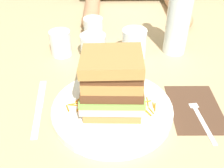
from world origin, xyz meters
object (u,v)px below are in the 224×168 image
at_px(fork, 199,114).
at_px(juice_glass, 134,45).
at_px(empty_tumbler_1, 61,43).
at_px(knife, 39,108).
at_px(empty_tumbler_0, 93,29).
at_px(empty_tumbler_2, 93,47).
at_px(main_plate, 112,109).
at_px(napkin_dark, 195,108).
at_px(water_bottle, 179,18).
at_px(sandwich, 112,83).

height_order(fork, juice_glass, juice_glass).
xyz_separation_m(fork, empty_tumbler_1, (-0.34, 0.27, 0.03)).
distance_m(knife, empty_tumbler_0, 0.37).
distance_m(juice_glass, empty_tumbler_2, 0.12).
height_order(fork, empty_tumbler_1, empty_tumbler_1).
height_order(main_plate, napkin_dark, main_plate).
distance_m(empty_tumbler_0, empty_tumbler_2, 0.12).
relative_size(napkin_dark, empty_tumbler_2, 2.23).
bearing_deg(knife, fork, -4.45).
bearing_deg(water_bottle, napkin_dark, -90.90).
height_order(main_plate, knife, main_plate).
xyz_separation_m(napkin_dark, juice_glass, (-0.12, 0.24, 0.04)).
relative_size(main_plate, empty_tumbler_1, 3.59).
height_order(empty_tumbler_0, empty_tumbler_2, empty_tumbler_2).
distance_m(knife, empty_tumbler_2, 0.26).
bearing_deg(fork, water_bottle, 89.62).
bearing_deg(empty_tumbler_1, sandwich, -60.38).
bearing_deg(knife, empty_tumbler_0, 71.77).
bearing_deg(main_plate, fork, -4.11).
bearing_deg(knife, sandwich, -5.05).
distance_m(napkin_dark, empty_tumbler_0, 0.43).
relative_size(sandwich, knife, 0.70).
relative_size(main_plate, fork, 1.63).
bearing_deg(empty_tumbler_0, empty_tumbler_2, -87.81).
bearing_deg(empty_tumbler_1, empty_tumbler_0, 47.46).
distance_m(main_plate, empty_tumbler_2, 0.25).
height_order(napkin_dark, empty_tumbler_0, empty_tumbler_0).
xyz_separation_m(knife, juice_glass, (0.24, 0.23, 0.04)).
bearing_deg(empty_tumbler_0, juice_glass, -42.94).
xyz_separation_m(sandwich, fork, (0.19, -0.01, -0.08)).
bearing_deg(empty_tumbler_1, juice_glass, -3.72).
bearing_deg(main_plate, knife, 175.15).
relative_size(sandwich, fork, 0.84).
xyz_separation_m(empty_tumbler_0, empty_tumbler_2, (0.00, -0.12, 0.00)).
bearing_deg(knife, napkin_dark, -0.96).
bearing_deg(fork, napkin_dark, 95.77).
height_order(fork, water_bottle, water_bottle).
distance_m(main_plate, sandwich, 0.08).
height_order(sandwich, juice_glass, sandwich).
bearing_deg(water_bottle, main_plate, -125.84).
distance_m(napkin_dark, knife, 0.36).
distance_m(knife, juice_glass, 0.33).
height_order(main_plate, sandwich, sandwich).
bearing_deg(juice_glass, knife, -135.89).
bearing_deg(empty_tumbler_1, knife, -94.93).
bearing_deg(empty_tumbler_2, knife, -117.79).
bearing_deg(empty_tumbler_0, main_plate, -81.32).
relative_size(fork, empty_tumbler_1, 2.21).
bearing_deg(knife, main_plate, -4.85).
relative_size(water_bottle, empty_tumbler_2, 3.35).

